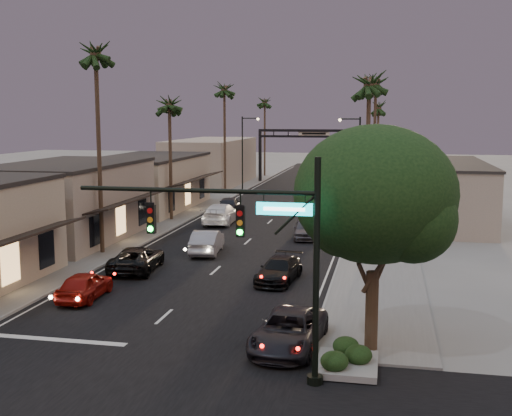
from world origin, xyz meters
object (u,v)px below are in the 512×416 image
at_px(palm_far, 265,100).
at_px(palm_lb, 95,48).
at_px(palm_ra, 369,78).
at_px(oncoming_silver, 207,242).
at_px(palm_lc, 169,100).
at_px(oncoming_pickup, 137,259).
at_px(curbside_black, 279,270).
at_px(traffic_signal, 260,237).
at_px(corner_tree, 377,200).
at_px(palm_ld, 224,86).
at_px(palm_rb, 376,79).
at_px(arch, 314,142).
at_px(oncoming_red, 85,285).
at_px(streetlight_left, 245,148).
at_px(palm_rc, 379,104).
at_px(streetlight_right, 356,156).
at_px(curbside_near, 289,330).

bearing_deg(palm_far, palm_lb, -90.31).
bearing_deg(palm_ra, oncoming_silver, -177.58).
bearing_deg(palm_lc, oncoming_pickup, -77.30).
xyz_separation_m(palm_lb, palm_far, (0.30, 56.00, -1.94)).
distance_m(palm_far, curbside_black, 62.96).
xyz_separation_m(traffic_signal, palm_far, (-13.99, 74.00, 6.36)).
relative_size(corner_tree, palm_ld, 0.62).
bearing_deg(corner_tree, oncoming_silver, 125.01).
bearing_deg(palm_ld, traffic_signal, -74.35).
relative_size(palm_ra, palm_rb, 0.93).
distance_m(arch, palm_ra, 47.17).
xyz_separation_m(palm_ld, oncoming_red, (3.74, -43.05, -11.71)).
bearing_deg(streetlight_left, arch, 60.03).
distance_m(palm_lb, palm_far, 56.03).
height_order(palm_rc, palm_far, palm_far).
bearing_deg(palm_far, streetlight_right, -65.24).
bearing_deg(curbside_black, arch, 100.54).
distance_m(palm_ld, oncoming_red, 44.77).
xyz_separation_m(streetlight_left, oncoming_silver, (5.11, -34.44, -4.53)).
bearing_deg(curbside_near, palm_rc, 92.72).
distance_m(arch, oncoming_silver, 46.72).
relative_size(palm_lb, palm_ra, 1.15).
xyz_separation_m(palm_ra, oncoming_pickup, (-13.16, -5.94, -10.72)).
bearing_deg(palm_far, palm_rc, -39.64).
distance_m(arch, palm_lb, 49.39).
bearing_deg(oncoming_pickup, palm_ld, -89.63).
bearing_deg(oncoming_red, traffic_signal, 140.34).
bearing_deg(palm_rb, arch, 108.30).
bearing_deg(oncoming_pickup, palm_lc, -83.17).
distance_m(traffic_signal, palm_lc, 35.46).
bearing_deg(palm_lb, oncoming_red, -69.60).
distance_m(streetlight_left, palm_far, 20.96).
distance_m(palm_rc, curbside_near, 57.66).
xyz_separation_m(arch, palm_rb, (8.60, -26.00, 6.88)).
relative_size(corner_tree, palm_far, 0.67).
height_order(streetlight_right, oncoming_red, streetlight_right).
bearing_deg(palm_ra, palm_lb, -173.37).
distance_m(streetlight_right, palm_lb, 28.89).
distance_m(streetlight_left, oncoming_silver, 35.11).
xyz_separation_m(oncoming_red, oncoming_silver, (3.05, 11.61, 0.09)).
xyz_separation_m(corner_tree, palm_ra, (-0.88, 16.55, 5.46)).
bearing_deg(palm_far, palm_ra, -72.62).
relative_size(palm_lb, palm_far, 1.15).
distance_m(traffic_signal, curbside_black, 14.03).
distance_m(streetlight_right, streetlight_left, 18.99).
xyz_separation_m(arch, palm_rc, (8.60, -6.00, 4.94)).
relative_size(palm_lc, palm_rc, 1.00).
height_order(palm_far, oncoming_silver, palm_far).
height_order(traffic_signal, palm_lc, palm_lc).
height_order(corner_tree, palm_lb, palm_lb).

